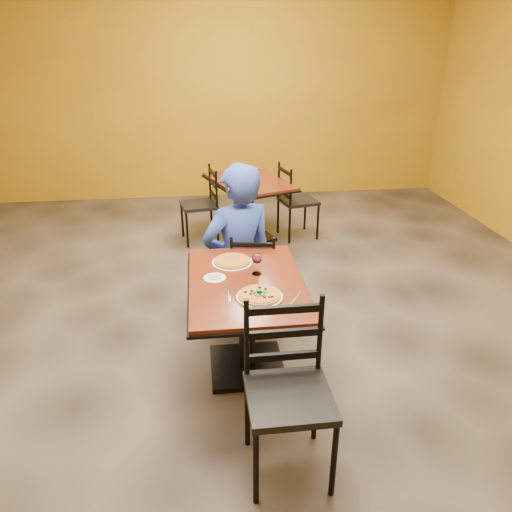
{
  "coord_description": "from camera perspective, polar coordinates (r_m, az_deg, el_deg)",
  "views": [
    {
      "loc": [
        -0.29,
        -3.54,
        2.33
      ],
      "look_at": [
        0.09,
        -0.3,
        0.85
      ],
      "focal_mm": 34.2,
      "sensor_mm": 36.0,
      "label": 1
    }
  ],
  "objects": [
    {
      "name": "wall_back",
      "position": [
        7.59,
        -4.75,
        18.01
      ],
      "size": [
        7.0,
        0.01,
        3.0
      ],
      "primitive_type": "cube",
      "color": "#B08413",
      "rests_on": "ground"
    },
    {
      "name": "chair_second_right",
      "position": [
        6.09,
        4.97,
        6.41
      ],
      "size": [
        0.5,
        0.5,
        0.92
      ],
      "primitive_type": null,
      "rotation": [
        0.0,
        0.0,
        1.79
      ],
      "color": "black",
      "rests_on": "floor"
    },
    {
      "name": "wine_glass",
      "position": [
        3.5,
        0.1,
        -0.79
      ],
      "size": [
        0.08,
        0.08,
        0.18
      ],
      "primitive_type": null,
      "color": "white",
      "rests_on": "table_main"
    },
    {
      "name": "diner",
      "position": [
        4.23,
        -2.09,
        1.69
      ],
      "size": [
        0.78,
        0.64,
        1.39
      ],
      "primitive_type": "imported",
      "rotation": [
        0.0,
        0.0,
        3.49
      ],
      "color": "#1C2E9B",
      "rests_on": "floor"
    },
    {
      "name": "plate_far",
      "position": [
        3.71,
        -2.79,
        -0.77
      ],
      "size": [
        0.31,
        0.31,
        0.01
      ],
      "primitive_type": "cylinder",
      "color": "white",
      "rests_on": "table_main"
    },
    {
      "name": "fork",
      "position": [
        3.27,
        -3.19,
        -4.49
      ],
      "size": [
        0.02,
        0.19,
        0.0
      ],
      "primitive_type": "cube",
      "rotation": [
        0.0,
        0.0,
        0.02
      ],
      "color": "silver",
      "rests_on": "table_main"
    },
    {
      "name": "chair_second_left",
      "position": [
        5.97,
        -6.71,
        5.91
      ],
      "size": [
        0.48,
        0.48,
        0.91
      ],
      "primitive_type": null,
      "rotation": [
        0.0,
        0.0,
        -1.4
      ],
      "color": "black",
      "rests_on": "floor"
    },
    {
      "name": "plate_main",
      "position": [
        3.23,
        0.42,
        -4.81
      ],
      "size": [
        0.31,
        0.31,
        0.01
      ],
      "primitive_type": "cylinder",
      "color": "white",
      "rests_on": "table_main"
    },
    {
      "name": "table_main",
      "position": [
        3.53,
        -1.11,
        -5.75
      ],
      "size": [
        0.83,
        1.23,
        0.75
      ],
      "color": "#61230F",
      "rests_on": "floor"
    },
    {
      "name": "side_plate",
      "position": [
        3.48,
        -4.85,
        -2.6
      ],
      "size": [
        0.16,
        0.16,
        0.01
      ],
      "primitive_type": "cylinder",
      "color": "white",
      "rests_on": "table_main"
    },
    {
      "name": "floor",
      "position": [
        4.25,
        -1.73,
        -8.89
      ],
      "size": [
        7.0,
        8.0,
        0.01
      ],
      "primitive_type": "cube",
      "color": "black",
      "rests_on": "ground"
    },
    {
      "name": "chair_main_far",
      "position": [
        4.26,
        -0.32,
        -2.22
      ],
      "size": [
        0.43,
        0.43,
        0.84
      ],
      "primitive_type": null,
      "rotation": [
        0.0,
        0.0,
        3.0
      ],
      "color": "black",
      "rests_on": "floor"
    },
    {
      "name": "chair_main_near",
      "position": [
        2.79,
        3.92,
        -16.26
      ],
      "size": [
        0.47,
        0.47,
        1.03
      ],
      "primitive_type": null,
      "rotation": [
        0.0,
        0.0,
        0.01
      ],
      "color": "black",
      "rests_on": "floor"
    },
    {
      "name": "table_second",
      "position": [
        5.97,
        -0.82,
        7.06
      ],
      "size": [
        1.13,
        1.36,
        0.75
      ],
      "rotation": [
        0.0,
        0.0,
        0.34
      ],
      "color": "#61230F",
      "rests_on": "floor"
    },
    {
      "name": "knife",
      "position": [
        3.23,
        4.69,
        -4.89
      ],
      "size": [
        0.12,
        0.19,
        0.0
      ],
      "primitive_type": "cube",
      "rotation": [
        0.0,
        0.0,
        -0.56
      ],
      "color": "silver",
      "rests_on": "table_main"
    },
    {
      "name": "dip",
      "position": [
        3.48,
        -4.85,
        -2.47
      ],
      "size": [
        0.09,
        0.09,
        0.01
      ],
      "primitive_type": "cylinder",
      "color": "tan",
      "rests_on": "side_plate"
    },
    {
      "name": "pizza_main",
      "position": [
        3.22,
        0.42,
        -4.56
      ],
      "size": [
        0.28,
        0.28,
        0.02
      ],
      "primitive_type": "cylinder",
      "color": "#99240B",
      "rests_on": "plate_main"
    },
    {
      "name": "pizza_far",
      "position": [
        3.7,
        -2.8,
        -0.54
      ],
      "size": [
        0.28,
        0.28,
        0.02
      ],
      "primitive_type": "cylinder",
      "color": "gold",
      "rests_on": "plate_far"
    }
  ]
}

